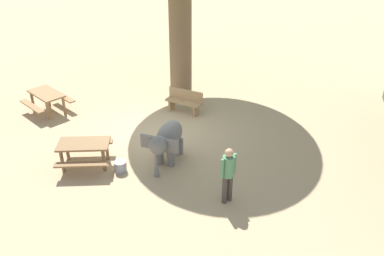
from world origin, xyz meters
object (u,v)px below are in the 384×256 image
(wooden_bench, at_px, (184,101))
(feed_bucket, at_px, (120,166))
(picnic_table_far, at_px, (84,149))
(person_handler, at_px, (228,171))
(picnic_table_near, at_px, (47,98))
(elephant, at_px, (167,139))

(wooden_bench, relative_size, feed_bucket, 4.04)
(picnic_table_far, bearing_deg, wooden_bench, 48.18)
(person_handler, xyz_separation_m, picnic_table_far, (-0.53, -4.41, -0.36))
(picnic_table_near, height_order, picnic_table_far, same)
(picnic_table_near, bearing_deg, person_handler, -175.18)
(wooden_bench, xyz_separation_m, picnic_table_far, (4.23, -1.85, 0.12))
(person_handler, relative_size, picnic_table_near, 0.80)
(feed_bucket, bearing_deg, person_handler, 80.82)
(wooden_bench, xyz_separation_m, feed_bucket, (4.23, -0.72, -0.31))
(elephant, xyz_separation_m, picnic_table_near, (-2.04, -5.42, -0.19))
(feed_bucket, bearing_deg, picnic_table_far, -90.10)
(picnic_table_far, height_order, feed_bucket, picnic_table_far)
(person_handler, height_order, picnic_table_near, person_handler)
(feed_bucket, bearing_deg, picnic_table_near, -124.34)
(person_handler, bearing_deg, feed_bucket, 27.73)
(elephant, height_order, wooden_bench, elephant)
(elephant, xyz_separation_m, wooden_bench, (-3.37, -0.45, -0.31))
(picnic_table_far, xyz_separation_m, feed_bucket, (0.00, 1.12, -0.43))
(elephant, bearing_deg, picnic_table_near, -106.00)
(elephant, height_order, picnic_table_far, elephant)
(picnic_table_near, bearing_deg, feed_bucket, 174.97)
(wooden_bench, relative_size, picnic_table_near, 0.72)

